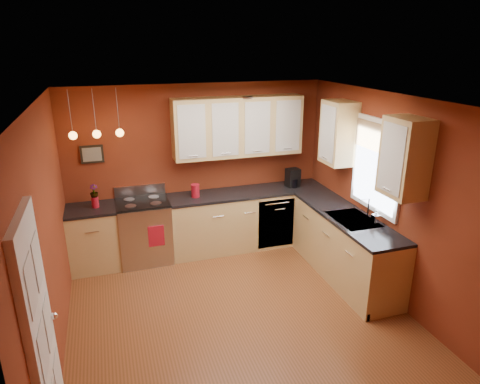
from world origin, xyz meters
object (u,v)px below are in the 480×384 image
object	(u,v)px
soap_pump	(376,217)
gas_range	(145,231)
sink	(353,221)
red_canister	(195,191)
coffee_maker	(293,178)

from	to	relation	value
soap_pump	gas_range	bearing A→B (deg)	148.17
sink	red_canister	world-z (taller)	sink
sink	soap_pump	xyz separation A→B (m)	(0.17, -0.24, 0.12)
sink	coffee_maker	bearing A→B (deg)	97.88
gas_range	coffee_maker	bearing A→B (deg)	-0.09
red_canister	soap_pump	xyz separation A→B (m)	(2.00, -1.72, -0.00)
gas_range	soap_pump	bearing A→B (deg)	-31.83
gas_range	soap_pump	xyz separation A→B (m)	(2.80, -1.74, 0.56)
soap_pump	sink	bearing A→B (deg)	126.47
gas_range	sink	xyz separation A→B (m)	(2.62, -1.50, 0.43)
sink	coffee_maker	world-z (taller)	coffee_maker
sink	red_canister	size ratio (longest dim) A/B	3.52
red_canister	gas_range	bearing A→B (deg)	179.05
sink	coffee_maker	distance (m)	1.52
gas_range	sink	distance (m)	3.05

